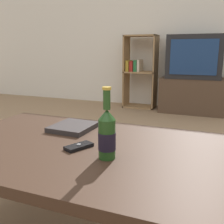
{
  "coord_description": "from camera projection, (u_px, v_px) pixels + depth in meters",
  "views": [
    {
      "loc": [
        0.53,
        -0.91,
        0.83
      ],
      "look_at": [
        0.08,
        0.22,
        0.54
      ],
      "focal_mm": 42.0,
      "sensor_mm": 36.0,
      "label": 1
    }
  ],
  "objects": [
    {
      "name": "tv_stand",
      "position": [
        192.0,
        95.0,
        3.54
      ],
      "size": [
        0.84,
        0.43,
        0.47
      ],
      "color": "#4C3828",
      "rests_on": "ground_plane"
    },
    {
      "name": "bookshelf",
      "position": [
        139.0,
        71.0,
        3.81
      ],
      "size": [
        0.46,
        0.3,
        1.04
      ],
      "color": "#99754C",
      "rests_on": "ground_plane"
    },
    {
      "name": "cell_phone",
      "position": [
        79.0,
        146.0,
        1.06
      ],
      "size": [
        0.1,
        0.13,
        0.02
      ],
      "rotation": [
        0.0,
        0.0,
        -0.44
      ],
      "color": "black",
      "rests_on": "coffee_table"
    },
    {
      "name": "beer_bottle",
      "position": [
        107.0,
        134.0,
        0.94
      ],
      "size": [
        0.06,
        0.06,
        0.26
      ],
      "color": "#1E4219",
      "rests_on": "coffee_table"
    },
    {
      "name": "coffee_table",
      "position": [
        76.0,
        157.0,
        1.12
      ],
      "size": [
        1.19,
        0.77,
        0.44
      ],
      "color": "#332116",
      "rests_on": "ground_plane"
    },
    {
      "name": "table_book",
      "position": [
        73.0,
        127.0,
        1.31
      ],
      "size": [
        0.2,
        0.22,
        0.02
      ],
      "rotation": [
        0.0,
        0.0,
        -0.03
      ],
      "color": "#2D2828",
      "rests_on": "coffee_table"
    },
    {
      "name": "television",
      "position": [
        195.0,
        57.0,
        3.42
      ],
      "size": [
        0.69,
        0.45,
        0.55
      ],
      "color": "black",
      "rests_on": "tv_stand"
    },
    {
      "name": "back_wall",
      "position": [
        181.0,
        16.0,
        3.64
      ],
      "size": [
        8.0,
        0.05,
        2.6
      ],
      "color": "silver",
      "rests_on": "ground_plane"
    }
  ]
}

